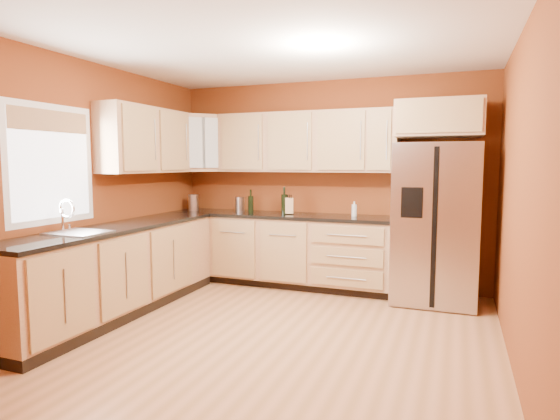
# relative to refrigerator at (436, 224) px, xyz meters

# --- Properties ---
(floor) EXTENTS (4.00, 4.00, 0.00)m
(floor) POSITION_rel_refrigerator_xyz_m (-1.35, -1.62, -0.89)
(floor) COLOR #A66F40
(floor) RESTS_ON ground
(ceiling) EXTENTS (4.00, 4.00, 0.00)m
(ceiling) POSITION_rel_refrigerator_xyz_m (-1.35, -1.62, 1.71)
(ceiling) COLOR silver
(ceiling) RESTS_ON wall_back
(wall_back) EXTENTS (4.00, 0.04, 2.60)m
(wall_back) POSITION_rel_refrigerator_xyz_m (-1.35, 0.38, 0.41)
(wall_back) COLOR maroon
(wall_back) RESTS_ON floor
(wall_front) EXTENTS (4.00, 0.04, 2.60)m
(wall_front) POSITION_rel_refrigerator_xyz_m (-1.35, -3.62, 0.41)
(wall_front) COLOR maroon
(wall_front) RESTS_ON floor
(wall_left) EXTENTS (0.04, 4.00, 2.60)m
(wall_left) POSITION_rel_refrigerator_xyz_m (-3.35, -1.62, 0.41)
(wall_left) COLOR maroon
(wall_left) RESTS_ON floor
(wall_right) EXTENTS (0.04, 4.00, 2.60)m
(wall_right) POSITION_rel_refrigerator_xyz_m (0.65, -1.62, 0.41)
(wall_right) COLOR maroon
(wall_right) RESTS_ON floor
(base_cabinets_back) EXTENTS (2.90, 0.60, 0.88)m
(base_cabinets_back) POSITION_rel_refrigerator_xyz_m (-1.90, 0.07, -0.45)
(base_cabinets_back) COLOR #A1704E
(base_cabinets_back) RESTS_ON floor
(base_cabinets_left) EXTENTS (0.60, 2.80, 0.88)m
(base_cabinets_left) POSITION_rel_refrigerator_xyz_m (-3.05, -1.62, -0.45)
(base_cabinets_left) COLOR #A1704E
(base_cabinets_left) RESTS_ON floor
(countertop_back) EXTENTS (2.90, 0.62, 0.04)m
(countertop_back) POSITION_rel_refrigerator_xyz_m (-1.90, 0.06, 0.01)
(countertop_back) COLOR black
(countertop_back) RESTS_ON base_cabinets_back
(countertop_left) EXTENTS (0.62, 2.80, 0.04)m
(countertop_left) POSITION_rel_refrigerator_xyz_m (-3.04, -1.62, 0.01)
(countertop_left) COLOR black
(countertop_left) RESTS_ON base_cabinets_left
(upper_cabinets_back) EXTENTS (2.30, 0.33, 0.75)m
(upper_cabinets_back) POSITION_rel_refrigerator_xyz_m (-1.60, 0.21, 0.94)
(upper_cabinets_back) COLOR #A1704E
(upper_cabinets_back) RESTS_ON wall_back
(upper_cabinets_left) EXTENTS (0.33, 1.35, 0.75)m
(upper_cabinets_left) POSITION_rel_refrigerator_xyz_m (-3.19, -0.90, 0.94)
(upper_cabinets_left) COLOR #A1704E
(upper_cabinets_left) RESTS_ON wall_left
(corner_upper_cabinet) EXTENTS (0.67, 0.67, 0.75)m
(corner_upper_cabinet) POSITION_rel_refrigerator_xyz_m (-3.02, 0.04, 0.94)
(corner_upper_cabinet) COLOR #A1704E
(corner_upper_cabinet) RESTS_ON wall_back
(over_fridge_cabinet) EXTENTS (0.92, 0.60, 0.40)m
(over_fridge_cabinet) POSITION_rel_refrigerator_xyz_m (0.00, 0.07, 1.16)
(over_fridge_cabinet) COLOR #A1704E
(over_fridge_cabinet) RESTS_ON wall_back
(refrigerator) EXTENTS (0.90, 0.75, 1.78)m
(refrigerator) POSITION_rel_refrigerator_xyz_m (0.00, 0.00, 0.00)
(refrigerator) COLOR #ACACB0
(refrigerator) RESTS_ON floor
(window) EXTENTS (0.03, 0.90, 1.00)m
(window) POSITION_rel_refrigerator_xyz_m (-3.33, -2.12, 0.66)
(window) COLOR white
(window) RESTS_ON wall_left
(sink_faucet) EXTENTS (0.50, 0.42, 0.30)m
(sink_faucet) POSITION_rel_refrigerator_xyz_m (-3.04, -2.12, 0.18)
(sink_faucet) COLOR white
(sink_faucet) RESTS_ON countertop_left
(canister_left) EXTENTS (0.17, 0.17, 0.22)m
(canister_left) POSITION_rel_refrigerator_xyz_m (-3.14, 0.04, 0.14)
(canister_left) COLOR #ACACB0
(canister_left) RESTS_ON countertop_back
(canister_right) EXTENTS (0.14, 0.14, 0.20)m
(canister_right) POSITION_rel_refrigerator_xyz_m (-2.46, 0.08, 0.13)
(canister_right) COLOR #ACACB0
(canister_right) RESTS_ON countertop_back
(wine_bottle_a) EXTENTS (0.08, 0.08, 0.31)m
(wine_bottle_a) POSITION_rel_refrigerator_xyz_m (-2.26, -0.00, 0.18)
(wine_bottle_a) COLOR black
(wine_bottle_a) RESTS_ON countertop_back
(wine_bottle_b) EXTENTS (0.10, 0.10, 0.34)m
(wine_bottle_b) POSITION_rel_refrigerator_xyz_m (-1.83, 0.08, 0.20)
(wine_bottle_b) COLOR black
(wine_bottle_b) RESTS_ON countertop_back
(knife_block) EXTENTS (0.13, 0.12, 0.20)m
(knife_block) POSITION_rel_refrigerator_xyz_m (-1.77, 0.08, 0.13)
(knife_block) COLOR tan
(knife_block) RESTS_ON countertop_back
(soap_dispenser) EXTENTS (0.07, 0.07, 0.18)m
(soap_dispenser) POSITION_rel_refrigerator_xyz_m (-0.94, 0.12, 0.12)
(soap_dispenser) COLOR white
(soap_dispenser) RESTS_ON countertop_back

